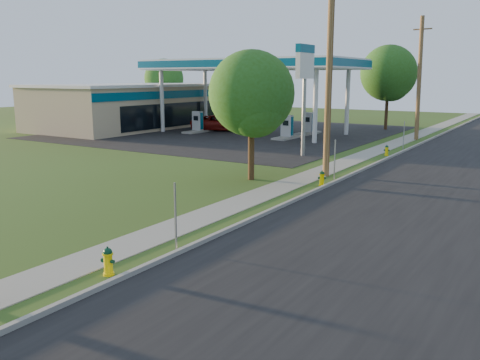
# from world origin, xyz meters

# --- Properties ---
(ground_plane) EXTENTS (140.00, 140.00, 0.00)m
(ground_plane) POSITION_xyz_m (0.00, 0.00, 0.00)
(ground_plane) COLOR #374B1B
(ground_plane) RESTS_ON ground
(road) EXTENTS (8.00, 120.00, 0.02)m
(road) POSITION_xyz_m (4.50, 10.00, 0.01)
(road) COLOR black
(road) RESTS_ON ground
(curb) EXTENTS (0.15, 120.00, 0.15)m
(curb) POSITION_xyz_m (0.50, 10.00, 0.07)
(curb) COLOR gray
(curb) RESTS_ON ground
(sidewalk) EXTENTS (1.50, 120.00, 0.03)m
(sidewalk) POSITION_xyz_m (-1.25, 10.00, 0.01)
(sidewalk) COLOR gray
(sidewalk) RESTS_ON ground
(forecourt) EXTENTS (26.00, 28.00, 0.02)m
(forecourt) POSITION_xyz_m (-16.00, 32.00, 0.01)
(forecourt) COLOR black
(forecourt) RESTS_ON ground
(utility_pole_mid) EXTENTS (1.40, 0.32, 9.80)m
(utility_pole_mid) POSITION_xyz_m (-0.60, 17.00, 4.95)
(utility_pole_mid) COLOR brown
(utility_pole_mid) RESTS_ON ground
(utility_pole_far) EXTENTS (1.40, 0.32, 9.50)m
(utility_pole_far) POSITION_xyz_m (-0.60, 35.00, 4.80)
(utility_pole_far) COLOR brown
(utility_pole_far) RESTS_ON ground
(sign_post_near) EXTENTS (0.05, 0.04, 2.00)m
(sign_post_near) POSITION_xyz_m (0.25, 4.20, 1.00)
(sign_post_near) COLOR gray
(sign_post_near) RESTS_ON ground
(sign_post_mid) EXTENTS (0.05, 0.04, 2.00)m
(sign_post_mid) POSITION_xyz_m (0.25, 16.00, 1.00)
(sign_post_mid) COLOR gray
(sign_post_mid) RESTS_ON ground
(sign_post_far) EXTENTS (0.05, 0.04, 2.00)m
(sign_post_far) POSITION_xyz_m (0.25, 28.20, 1.00)
(sign_post_far) COLOR gray
(sign_post_far) RESTS_ON ground
(gas_canopy) EXTENTS (18.18, 9.18, 6.40)m
(gas_canopy) POSITION_xyz_m (-14.00, 32.00, 5.90)
(gas_canopy) COLOR silver
(gas_canopy) RESTS_ON ground
(fuel_pump_nw) EXTENTS (1.20, 3.20, 1.90)m
(fuel_pump_nw) POSITION_xyz_m (-18.50, 30.00, 0.72)
(fuel_pump_nw) COLOR gray
(fuel_pump_nw) RESTS_ON ground
(fuel_pump_ne) EXTENTS (1.20, 3.20, 1.90)m
(fuel_pump_ne) POSITION_xyz_m (-9.50, 30.00, 0.72)
(fuel_pump_ne) COLOR gray
(fuel_pump_ne) RESTS_ON ground
(fuel_pump_sw) EXTENTS (1.20, 3.20, 1.90)m
(fuel_pump_sw) POSITION_xyz_m (-18.50, 34.00, 0.72)
(fuel_pump_sw) COLOR gray
(fuel_pump_sw) RESTS_ON ground
(fuel_pump_se) EXTENTS (1.20, 3.20, 1.90)m
(fuel_pump_se) POSITION_xyz_m (-9.50, 34.00, 0.72)
(fuel_pump_se) COLOR gray
(fuel_pump_se) RESTS_ON ground
(convenience_store) EXTENTS (10.40, 22.40, 4.25)m
(convenience_store) POSITION_xyz_m (-26.98, 32.00, 2.13)
(convenience_store) COLOR tan
(convenience_store) RESTS_ON ground
(price_pylon) EXTENTS (0.34, 2.04, 6.85)m
(price_pylon) POSITION_xyz_m (-4.50, 22.50, 5.43)
(price_pylon) COLOR gray
(price_pylon) RESTS_ON ground
(tree_verge) EXTENTS (4.08, 4.08, 6.18)m
(tree_verge) POSITION_xyz_m (-3.23, 14.16, 3.98)
(tree_verge) COLOR #341F13
(tree_verge) RESTS_ON ground
(tree_lot) EXTENTS (5.19, 5.19, 7.87)m
(tree_lot) POSITION_xyz_m (-4.88, 41.53, 5.07)
(tree_lot) COLOR #341F13
(tree_lot) RESTS_ON ground
(tree_back) EXTENTS (4.67, 4.67, 7.08)m
(tree_back) POSITION_xyz_m (-31.64, 40.84, 4.56)
(tree_back) COLOR #341F13
(tree_back) RESTS_ON ground
(hydrant_near) EXTENTS (0.39, 0.34, 0.75)m
(hydrant_near) POSITION_xyz_m (-0.03, 1.88, 0.37)
(hydrant_near) COLOR yellow
(hydrant_near) RESTS_ON ground
(hydrant_mid) EXTENTS (0.37, 0.33, 0.71)m
(hydrant_mid) POSITION_xyz_m (0.17, 14.73, 0.35)
(hydrant_mid) COLOR #FDDB00
(hydrant_mid) RESTS_ON ground
(hydrant_far) EXTENTS (0.36, 0.32, 0.70)m
(hydrant_far) POSITION_xyz_m (-0.03, 25.39, 0.34)
(hydrant_far) COLOR yellow
(hydrant_far) RESTS_ON ground
(car_red) EXTENTS (5.85, 4.42, 1.48)m
(car_red) POSITION_xyz_m (-17.61, 32.20, 0.74)
(car_red) COLOR maroon
(car_red) RESTS_ON ground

